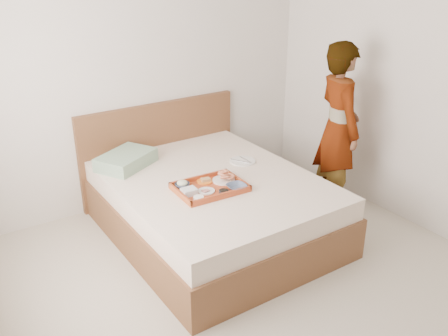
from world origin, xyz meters
TOP-DOWN VIEW (x-y plane):
  - ground at (0.00, 0.00)m, footprint 3.50×4.00m
  - wall_back at (0.00, 2.00)m, footprint 3.50×0.01m
  - bed at (0.12, 1.00)m, footprint 1.65×2.00m
  - headboard at (0.12, 1.97)m, footprint 1.65×0.06m
  - pillow at (-0.37, 1.64)m, footprint 0.60×0.53m
  - tray at (-0.01, 0.83)m, footprint 0.56×0.42m
  - prawn_plate at (0.16, 0.88)m, footprint 0.20×0.20m
  - navy_bowl_big at (0.16, 0.70)m, footprint 0.16×0.16m
  - sauce_dish at (0.03, 0.68)m, footprint 0.08×0.08m
  - meat_plate at (-0.07, 0.79)m, footprint 0.14×0.14m
  - bread_plate at (0.02, 0.95)m, footprint 0.14×0.14m
  - salad_bowl at (-0.19, 0.96)m, footprint 0.13×0.13m
  - plastic_tub at (-0.20, 0.82)m, footprint 0.12×0.10m
  - cheese_round at (-0.19, 0.71)m, footprint 0.08×0.08m
  - dinner_plate at (0.54, 1.15)m, footprint 0.27×0.27m
  - person at (1.36, 0.79)m, footprint 0.55×0.67m

SIDE VIEW (x-z plane):
  - ground at x=0.00m, z-range -0.01..0.01m
  - bed at x=0.12m, z-range 0.00..0.53m
  - headboard at x=0.12m, z-range 0.00..0.95m
  - dinner_plate at x=0.54m, z-range 0.53..0.54m
  - meat_plate at x=-0.07m, z-range 0.54..0.55m
  - bread_plate at x=0.02m, z-range 0.54..0.55m
  - prawn_plate at x=0.16m, z-range 0.54..0.56m
  - tray at x=-0.01m, z-range 0.53..0.58m
  - cheese_round at x=-0.19m, z-range 0.54..0.57m
  - sauce_dish at x=0.03m, z-range 0.54..0.57m
  - salad_bowl at x=-0.19m, z-range 0.54..0.58m
  - navy_bowl_big at x=0.16m, z-range 0.54..0.58m
  - plastic_tub at x=-0.20m, z-range 0.54..0.59m
  - pillow at x=-0.37m, z-range 0.53..0.65m
  - person at x=1.36m, z-range 0.00..1.58m
  - wall_back at x=0.00m, z-range 0.00..2.60m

